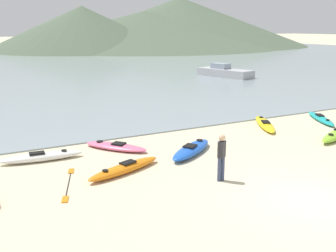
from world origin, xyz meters
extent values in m
plane|color=beige|center=(0.00, 0.00, 0.00)|extent=(400.00, 400.00, 0.00)
cube|color=gray|center=(0.00, 43.60, 0.03)|extent=(160.00, 70.00, 0.06)
cone|color=#4C5B47|center=(15.36, 76.94, 4.54)|extent=(40.18, 40.18, 9.08)
cone|color=#4C5B47|center=(32.46, 82.15, 4.29)|extent=(65.80, 65.80, 8.58)
cone|color=#4C5B47|center=(44.69, 87.10, 6.18)|extent=(66.76, 66.76, 12.35)
ellipsoid|color=white|center=(-6.17, 7.17, 0.15)|extent=(3.08, 0.84, 0.31)
cube|color=black|center=(-6.32, 7.18, 0.33)|extent=(0.57, 0.37, 0.05)
cylinder|color=black|center=(-5.34, 7.09, 0.32)|extent=(0.20, 0.20, 0.02)
ellipsoid|color=teal|center=(8.28, 6.87, 0.13)|extent=(2.00, 3.16, 0.26)
cube|color=black|center=(8.36, 7.02, 0.28)|extent=(0.54, 0.66, 0.05)
cylinder|color=black|center=(7.87, 6.07, 0.27)|extent=(0.20, 0.20, 0.02)
ellipsoid|color=orange|center=(-3.85, 4.59, 0.15)|extent=(3.10, 1.60, 0.30)
cube|color=black|center=(-3.71, 4.64, 0.33)|extent=(0.63, 0.49, 0.05)
cylinder|color=black|center=(-4.65, 4.29, 0.32)|extent=(0.20, 0.20, 0.02)
ellipsoid|color=blue|center=(-0.74, 5.28, 0.17)|extent=(2.88, 2.32, 0.34)
cube|color=black|center=(-0.87, 5.19, 0.37)|extent=(0.68, 0.65, 0.05)
cylinder|color=black|center=(-0.07, 5.75, 0.36)|extent=(0.26, 0.26, 0.02)
cylinder|color=black|center=(5.46, 3.84, 0.36)|extent=(0.22, 0.22, 0.02)
ellipsoid|color=#E5668C|center=(-3.20, 7.21, 0.12)|extent=(2.36, 2.67, 0.24)
cube|color=black|center=(-3.11, 7.10, 0.27)|extent=(0.64, 0.66, 0.05)
cylinder|color=black|center=(-3.68, 7.81, 0.26)|extent=(0.27, 0.27, 0.02)
ellipsoid|color=yellow|center=(4.81, 7.32, 0.13)|extent=(2.24, 3.31, 0.25)
cube|color=black|center=(4.73, 7.18, 0.28)|extent=(0.61, 0.71, 0.05)
cylinder|color=black|center=(5.27, 8.15, 0.26)|extent=(0.22, 0.22, 0.02)
cylinder|color=#384260|center=(-1.41, 2.43, 0.40)|extent=(0.12, 0.12, 0.79)
cylinder|color=#384260|center=(-1.27, 2.43, 0.40)|extent=(0.12, 0.12, 0.79)
cube|color=#2D2D33|center=(-1.34, 2.43, 1.07)|extent=(0.28, 0.27, 0.56)
cylinder|color=#2D2D33|center=(-1.46, 2.43, 1.09)|extent=(0.08, 0.08, 0.53)
cylinder|color=#2D2D33|center=(-1.23, 2.43, 1.09)|extent=(0.08, 0.08, 0.53)
sphere|color=tan|center=(-1.34, 2.43, 1.46)|extent=(0.21, 0.21, 0.21)
cube|color=#B2B2B7|center=(14.68, 24.44, 0.44)|extent=(3.46, 6.03, 0.75)
cube|color=#8C99A8|center=(14.51, 24.99, 1.07)|extent=(1.59, 1.97, 0.53)
cylinder|color=black|center=(-5.84, 4.44, 0.01)|extent=(0.63, 1.81, 0.03)
cube|color=orange|center=(-6.21, 3.33, 0.01)|extent=(0.31, 0.47, 0.03)
cube|color=orange|center=(-5.47, 5.55, 0.01)|extent=(0.31, 0.47, 0.03)
camera|label=1|loc=(-8.47, -7.41, 4.91)|focal=42.00mm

